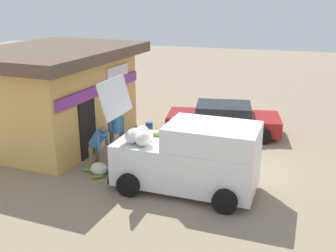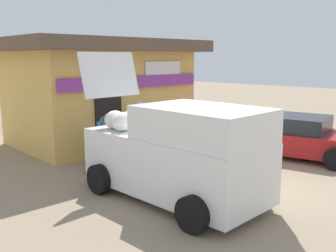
{
  "view_description": "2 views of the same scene",
  "coord_description": "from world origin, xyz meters",
  "px_view_note": "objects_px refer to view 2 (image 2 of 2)",
  "views": [
    {
      "loc": [
        -11.13,
        -1.92,
        5.24
      ],
      "look_at": [
        1.09,
        1.81,
        1.03
      ],
      "focal_mm": 42.82,
      "sensor_mm": 36.0,
      "label": 1
    },
    {
      "loc": [
        -6.96,
        -4.4,
        2.9
      ],
      "look_at": [
        0.65,
        2.41,
        1.06
      ],
      "focal_mm": 41.14,
      "sensor_mm": 36.0,
      "label": 2
    }
  ],
  "objects_px": {
    "customer_bending": "(103,135)",
    "unloaded_banana_pile": "(98,164)",
    "parked_sedan": "(290,136)",
    "storefront_bar": "(100,89)",
    "paint_bucket": "(201,138)",
    "delivery_van": "(178,153)",
    "vendor_standing": "(139,126)"
  },
  "relations": [
    {
      "from": "storefront_bar",
      "to": "vendor_standing",
      "type": "bearing_deg",
      "value": -104.78
    },
    {
      "from": "customer_bending",
      "to": "delivery_van",
      "type": "bearing_deg",
      "value": -99.83
    },
    {
      "from": "storefront_bar",
      "to": "customer_bending",
      "type": "bearing_deg",
      "value": -127.51
    },
    {
      "from": "storefront_bar",
      "to": "delivery_van",
      "type": "bearing_deg",
      "value": -113.97
    },
    {
      "from": "parked_sedan",
      "to": "paint_bucket",
      "type": "bearing_deg",
      "value": 100.95
    },
    {
      "from": "parked_sedan",
      "to": "customer_bending",
      "type": "xyz_separation_m",
      "value": [
        -4.52,
        3.16,
        0.29
      ]
    },
    {
      "from": "parked_sedan",
      "to": "customer_bending",
      "type": "bearing_deg",
      "value": 145.05
    },
    {
      "from": "vendor_standing",
      "to": "paint_bucket",
      "type": "bearing_deg",
      "value": -4.51
    },
    {
      "from": "vendor_standing",
      "to": "paint_bucket",
      "type": "distance_m",
      "value": 2.79
    },
    {
      "from": "parked_sedan",
      "to": "unloaded_banana_pile",
      "type": "distance_m",
      "value": 5.71
    },
    {
      "from": "delivery_van",
      "to": "customer_bending",
      "type": "height_order",
      "value": "delivery_van"
    },
    {
      "from": "vendor_standing",
      "to": "delivery_van",
      "type": "bearing_deg",
      "value": -121.1
    },
    {
      "from": "delivery_van",
      "to": "vendor_standing",
      "type": "relative_size",
      "value": 2.64
    },
    {
      "from": "parked_sedan",
      "to": "unloaded_banana_pile",
      "type": "relative_size",
      "value": 4.77
    },
    {
      "from": "delivery_van",
      "to": "paint_bucket",
      "type": "distance_m",
      "value": 5.35
    },
    {
      "from": "unloaded_banana_pile",
      "to": "delivery_van",
      "type": "bearing_deg",
      "value": -93.6
    },
    {
      "from": "storefront_bar",
      "to": "parked_sedan",
      "type": "bearing_deg",
      "value": -66.11
    },
    {
      "from": "vendor_standing",
      "to": "customer_bending",
      "type": "relative_size",
      "value": 1.12
    },
    {
      "from": "vendor_standing",
      "to": "unloaded_banana_pile",
      "type": "relative_size",
      "value": 1.71
    },
    {
      "from": "storefront_bar",
      "to": "unloaded_banana_pile",
      "type": "distance_m",
      "value": 3.98
    },
    {
      "from": "parked_sedan",
      "to": "paint_bucket",
      "type": "relative_size",
      "value": 12.17
    },
    {
      "from": "parked_sedan",
      "to": "customer_bending",
      "type": "relative_size",
      "value": 3.12
    },
    {
      "from": "delivery_van",
      "to": "unloaded_banana_pile",
      "type": "bearing_deg",
      "value": 86.4
    },
    {
      "from": "customer_bending",
      "to": "vendor_standing",
      "type": "bearing_deg",
      "value": -2.84
    },
    {
      "from": "vendor_standing",
      "to": "paint_bucket",
      "type": "height_order",
      "value": "vendor_standing"
    },
    {
      "from": "storefront_bar",
      "to": "unloaded_banana_pile",
      "type": "bearing_deg",
      "value": -130.01
    },
    {
      "from": "storefront_bar",
      "to": "paint_bucket",
      "type": "bearing_deg",
      "value": -55.19
    },
    {
      "from": "customer_bending",
      "to": "unloaded_banana_pile",
      "type": "relative_size",
      "value": 1.53
    },
    {
      "from": "unloaded_banana_pile",
      "to": "vendor_standing",
      "type": "bearing_deg",
      "value": 4.7
    },
    {
      "from": "unloaded_banana_pile",
      "to": "paint_bucket",
      "type": "xyz_separation_m",
      "value": [
        4.31,
        -0.08,
        0.02
      ]
    },
    {
      "from": "storefront_bar",
      "to": "vendor_standing",
      "type": "relative_size",
      "value": 4.12
    },
    {
      "from": "delivery_van",
      "to": "vendor_standing",
      "type": "height_order",
      "value": "delivery_van"
    }
  ]
}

